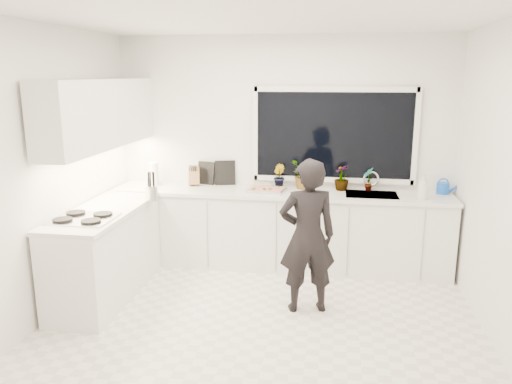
# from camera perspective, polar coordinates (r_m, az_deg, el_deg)

# --- Properties ---
(floor) EXTENTS (4.00, 3.50, 0.02)m
(floor) POSITION_cam_1_polar(r_m,az_deg,el_deg) (4.79, 0.57, -14.79)
(floor) COLOR beige
(floor) RESTS_ON ground
(wall_back) EXTENTS (4.00, 0.02, 2.70)m
(wall_back) POSITION_cam_1_polar(r_m,az_deg,el_deg) (6.04, 3.08, 4.75)
(wall_back) COLOR white
(wall_back) RESTS_ON ground
(wall_left) EXTENTS (0.02, 3.50, 2.70)m
(wall_left) POSITION_cam_1_polar(r_m,az_deg,el_deg) (5.02, -22.73, 1.97)
(wall_left) COLOR white
(wall_left) RESTS_ON ground
(wall_right) EXTENTS (0.02, 3.50, 2.70)m
(wall_right) POSITION_cam_1_polar(r_m,az_deg,el_deg) (4.50, 26.85, 0.33)
(wall_right) COLOR white
(wall_right) RESTS_ON ground
(ceiling) EXTENTS (4.00, 3.50, 0.02)m
(ceiling) POSITION_cam_1_polar(r_m,az_deg,el_deg) (4.25, 0.66, 19.55)
(ceiling) COLOR white
(ceiling) RESTS_ON wall_back
(window) EXTENTS (1.80, 0.02, 1.00)m
(window) POSITION_cam_1_polar(r_m,az_deg,el_deg) (5.95, 8.87, 6.42)
(window) COLOR black
(window) RESTS_ON wall_back
(base_cabinets_back) EXTENTS (3.92, 0.58, 0.88)m
(base_cabinets_back) POSITION_cam_1_polar(r_m,az_deg,el_deg) (5.95, 2.66, -4.39)
(base_cabinets_back) COLOR white
(base_cabinets_back) RESTS_ON floor
(base_cabinets_left) EXTENTS (0.58, 1.60, 0.88)m
(base_cabinets_left) POSITION_cam_1_polar(r_m,az_deg,el_deg) (5.39, -16.81, -6.88)
(base_cabinets_left) COLOR white
(base_cabinets_left) RESTS_ON floor
(countertop_back) EXTENTS (3.94, 0.62, 0.04)m
(countertop_back) POSITION_cam_1_polar(r_m,az_deg,el_deg) (5.81, 2.69, -0.10)
(countertop_back) COLOR silver
(countertop_back) RESTS_ON base_cabinets_back
(countertop_left) EXTENTS (0.62, 1.60, 0.04)m
(countertop_left) POSITION_cam_1_polar(r_m,az_deg,el_deg) (5.25, -17.15, -2.16)
(countertop_left) COLOR silver
(countertop_left) RESTS_ON base_cabinets_left
(upper_cabinets) EXTENTS (0.34, 2.10, 0.70)m
(upper_cabinets) POSITION_cam_1_polar(r_m,az_deg,el_deg) (5.46, -17.36, 8.54)
(upper_cabinets) COLOR white
(upper_cabinets) RESTS_ON wall_left
(sink) EXTENTS (0.58, 0.42, 0.14)m
(sink) POSITION_cam_1_polar(r_m,az_deg,el_deg) (5.81, 13.04, -0.74)
(sink) COLOR silver
(sink) RESTS_ON countertop_back
(faucet) EXTENTS (0.03, 0.03, 0.22)m
(faucet) POSITION_cam_1_polar(r_m,az_deg,el_deg) (5.97, 13.00, 1.21)
(faucet) COLOR silver
(faucet) RESTS_ON countertop_back
(stovetop) EXTENTS (0.56, 0.48, 0.03)m
(stovetop) POSITION_cam_1_polar(r_m,az_deg,el_deg) (4.96, -19.14, -2.81)
(stovetop) COLOR black
(stovetop) RESTS_ON countertop_left
(person) EXTENTS (0.62, 0.49, 1.50)m
(person) POSITION_cam_1_polar(r_m,az_deg,el_deg) (4.77, 5.89, -5.06)
(person) COLOR black
(person) RESTS_ON floor
(pizza_tray) EXTENTS (0.47, 0.38, 0.03)m
(pizza_tray) POSITION_cam_1_polar(r_m,az_deg,el_deg) (5.80, 1.21, 0.24)
(pizza_tray) COLOR silver
(pizza_tray) RESTS_ON countertop_back
(pizza) EXTENTS (0.43, 0.33, 0.01)m
(pizza) POSITION_cam_1_polar(r_m,az_deg,el_deg) (5.80, 1.21, 0.41)
(pizza) COLOR red
(pizza) RESTS_ON pizza_tray
(watering_can) EXTENTS (0.15, 0.15, 0.13)m
(watering_can) POSITION_cam_1_polar(r_m,az_deg,el_deg) (6.05, 20.57, 0.41)
(watering_can) COLOR blue
(watering_can) RESTS_ON countertop_back
(paper_towel_roll) EXTENTS (0.14, 0.14, 0.26)m
(paper_towel_roll) POSITION_cam_1_polar(r_m,az_deg,el_deg) (6.25, -11.57, 1.99)
(paper_towel_roll) COLOR white
(paper_towel_roll) RESTS_ON countertop_back
(knife_block) EXTENTS (0.15, 0.13, 0.22)m
(knife_block) POSITION_cam_1_polar(r_m,az_deg,el_deg) (6.14, -7.10, 1.77)
(knife_block) COLOR #956B45
(knife_block) RESTS_ON countertop_back
(utensil_crock) EXTENTS (0.13, 0.13, 0.16)m
(utensil_crock) POSITION_cam_1_polar(r_m,az_deg,el_deg) (5.49, -11.83, -0.12)
(utensil_crock) COLOR silver
(utensil_crock) RESTS_ON countertop_left
(picture_frame_large) EXTENTS (0.22, 0.07, 0.28)m
(picture_frame_large) POSITION_cam_1_polar(r_m,az_deg,el_deg) (6.19, -5.73, 2.19)
(picture_frame_large) COLOR black
(picture_frame_large) RESTS_ON countertop_back
(picture_frame_small) EXTENTS (0.25, 0.08, 0.30)m
(picture_frame_small) POSITION_cam_1_polar(r_m,az_deg,el_deg) (6.13, -3.55, 2.22)
(picture_frame_small) COLOR black
(picture_frame_small) RESTS_ON countertop_back
(herb_plants) EXTENTS (1.20, 0.35, 0.33)m
(herb_plants) POSITION_cam_1_polar(r_m,az_deg,el_deg) (5.91, 6.53, 1.82)
(herb_plants) COLOR #26662D
(herb_plants) RESTS_ON countertop_back
(soap_bottles) EXTENTS (0.15, 0.15, 0.29)m
(soap_bottles) POSITION_cam_1_polar(r_m,az_deg,el_deg) (5.69, 18.59, 0.49)
(soap_bottles) COLOR #D8BF66
(soap_bottles) RESTS_ON countertop_back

